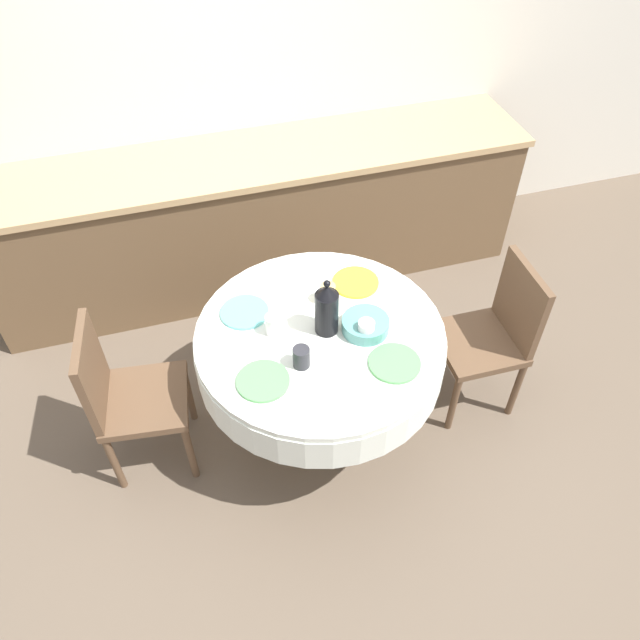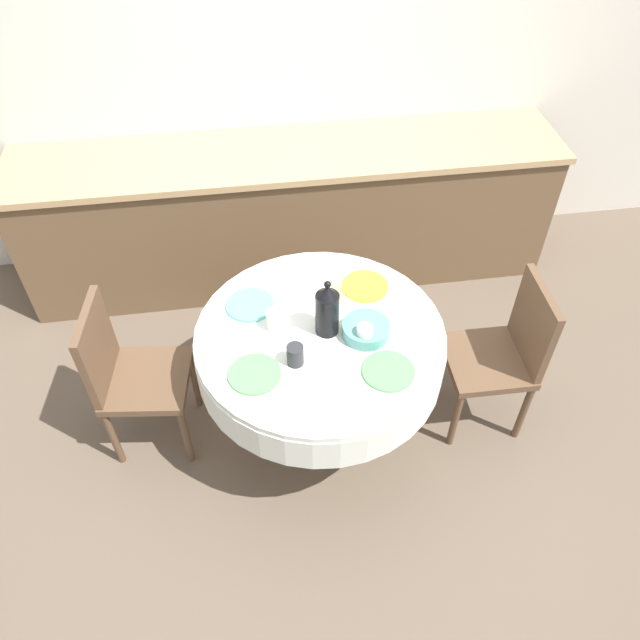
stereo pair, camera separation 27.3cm
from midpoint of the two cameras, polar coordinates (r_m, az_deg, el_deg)
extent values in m
plane|color=brown|center=(3.36, 2.35, -9.90)|extent=(12.00, 12.00, 0.00)
cube|color=silver|center=(3.82, -1.66, 23.02)|extent=(7.00, 0.05, 2.60)
cube|color=brown|center=(3.97, -0.78, 9.37)|extent=(3.20, 0.60, 0.85)
cube|color=tan|center=(3.72, -0.85, 14.88)|extent=(3.24, 0.64, 0.04)
cylinder|color=brown|center=(3.35, 2.36, -9.71)|extent=(0.44, 0.44, 0.04)
cylinder|color=brown|center=(3.13, 2.51, -6.96)|extent=(0.11, 0.11, 0.49)
cylinder|color=silver|center=(2.87, 2.72, -2.92)|extent=(1.14, 1.14, 0.18)
cylinder|color=silver|center=(2.80, 2.79, -1.50)|extent=(1.13, 1.13, 0.03)
cube|color=brown|center=(3.24, 17.38, -3.68)|extent=(0.41, 0.41, 0.04)
cube|color=brown|center=(3.14, 21.35, -0.49)|extent=(0.04, 0.38, 0.43)
cylinder|color=brown|center=(3.25, 14.66, -8.93)|extent=(0.04, 0.04, 0.40)
cylinder|color=brown|center=(3.44, 12.90, -4.21)|extent=(0.04, 0.04, 0.40)
cylinder|color=brown|center=(3.37, 20.34, -8.04)|extent=(0.04, 0.04, 0.40)
cylinder|color=brown|center=(3.56, 18.30, -3.55)|extent=(0.04, 0.04, 0.40)
cube|color=brown|center=(3.09, -13.13, -5.50)|extent=(0.45, 0.45, 0.04)
cube|color=brown|center=(2.96, -17.32, -2.62)|extent=(0.08, 0.38, 0.43)
cylinder|color=brown|center=(3.34, -9.11, -5.53)|extent=(0.04, 0.04, 0.40)
cylinder|color=brown|center=(3.13, -9.69, -10.58)|extent=(0.04, 0.04, 0.40)
cylinder|color=brown|center=(3.41, -15.03, -5.52)|extent=(0.04, 0.04, 0.40)
cylinder|color=brown|center=(3.20, -16.05, -10.44)|extent=(0.04, 0.04, 0.40)
cylinder|color=#5BA85B|center=(2.62, -3.05, -5.13)|extent=(0.22, 0.22, 0.01)
cylinder|color=#28282D|center=(2.63, 0.68, -3.37)|extent=(0.07, 0.07, 0.10)
cylinder|color=#5BA85B|center=(2.66, 9.22, -4.79)|extent=(0.22, 0.22, 0.01)
cylinder|color=white|center=(2.72, 6.99, -1.53)|extent=(0.07, 0.07, 0.10)
cylinder|color=#60BCB7|center=(2.90, -3.78, 1.26)|extent=(0.22, 0.22, 0.01)
cylinder|color=white|center=(2.77, -1.37, -0.12)|extent=(0.07, 0.07, 0.10)
cylinder|color=yellow|center=(3.01, 6.75, 2.96)|extent=(0.22, 0.22, 0.01)
cylinder|color=#DBB766|center=(2.89, 3.97, 2.19)|extent=(0.07, 0.07, 0.10)
cylinder|color=black|center=(2.72, 3.53, 0.45)|extent=(0.11, 0.11, 0.21)
cone|color=black|center=(2.63, 3.66, 2.47)|extent=(0.09, 0.09, 0.05)
sphere|color=black|center=(2.60, 3.70, 3.12)|extent=(0.03, 0.03, 0.03)
cylinder|color=#569993|center=(2.77, 7.04, -1.03)|extent=(0.21, 0.21, 0.06)
camera|label=1|loc=(0.14, -87.13, 2.94)|focal=35.00mm
camera|label=2|loc=(0.14, 92.87, -2.94)|focal=35.00mm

